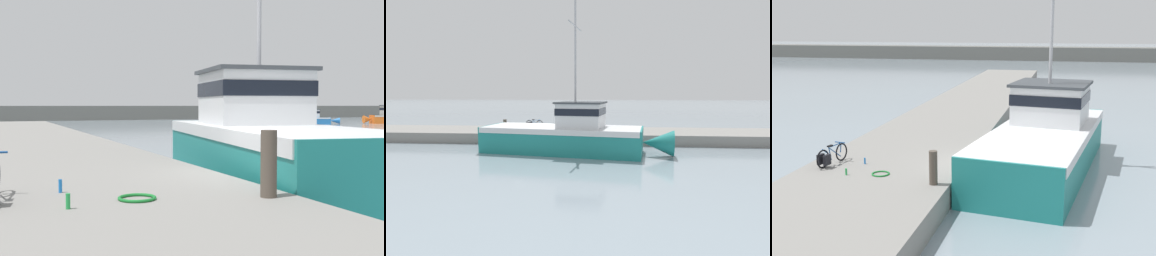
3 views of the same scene
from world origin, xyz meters
TOP-DOWN VIEW (x-y plane):
  - ground_plane at (0.00, 0.00)m, footprint 320.00×320.00m
  - dock_pier at (-3.74, 0.00)m, footprint 5.80×80.00m
  - far_shoreline at (30.00, 70.84)m, footprint 180.00×5.00m
  - fishing_boat_main at (1.98, 3.10)m, footprint 5.36×13.29m
  - boat_blue_far at (32.37, 42.95)m, footprint 7.75×5.38m
  - mooring_post at (-1.37, -2.68)m, footprint 0.27×0.27m
  - hose_coil at (-3.46, -2.04)m, footprint 0.63×0.63m
  - water_bottle_on_curb at (-4.54, -0.93)m, footprint 0.06×0.06m
  - water_bottle_by_bike at (-4.61, -2.35)m, footprint 0.07×0.07m

SIDE VIEW (x-z plane):
  - ground_plane at x=0.00m, z-range 0.00..0.00m
  - dock_pier at x=-3.74m, z-range 0.00..0.86m
  - boat_blue_far at x=32.37m, z-range -0.25..1.72m
  - hose_coil at x=-3.46m, z-range 0.86..0.91m
  - water_bottle_by_bike at x=-4.61m, z-range 0.86..1.10m
  - water_bottle_on_curb at x=-4.54m, z-range 0.86..1.10m
  - far_shoreline at x=30.00m, z-range 0.00..2.35m
  - fishing_boat_main at x=1.98m, z-range -3.82..6.45m
  - mooring_post at x=-1.37m, z-range 0.86..1.99m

